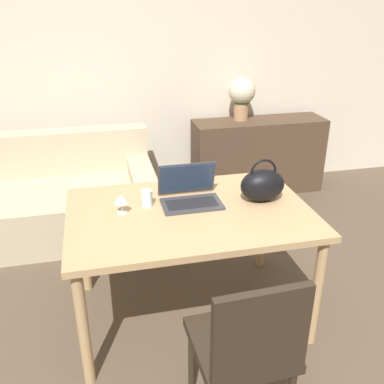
{
  "coord_description": "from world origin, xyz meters",
  "views": [
    {
      "loc": [
        -0.61,
        -1.53,
        1.93
      ],
      "look_at": [
        -0.1,
        0.68,
        0.89
      ],
      "focal_mm": 40.0,
      "sensor_mm": 36.0,
      "label": 1
    }
  ],
  "objects_px": {
    "wine_glass": "(121,199)",
    "handbag": "(262,185)",
    "laptop": "(189,192)",
    "flower_vase": "(242,95)",
    "chair": "(247,345)",
    "drinking_glass": "(147,198)",
    "couch": "(40,203)"
  },
  "relations": [
    {
      "from": "chair",
      "to": "couch",
      "type": "xyz_separation_m",
      "value": [
        -1.1,
        2.22,
        -0.23
      ]
    },
    {
      "from": "drinking_glass",
      "to": "handbag",
      "type": "relative_size",
      "value": 0.37
    },
    {
      "from": "couch",
      "to": "wine_glass",
      "type": "height_order",
      "value": "wine_glass"
    },
    {
      "from": "chair",
      "to": "flower_vase",
      "type": "distance_m",
      "value": 2.88
    },
    {
      "from": "couch",
      "to": "drinking_glass",
      "type": "height_order",
      "value": "drinking_glass"
    },
    {
      "from": "drinking_glass",
      "to": "handbag",
      "type": "height_order",
      "value": "handbag"
    },
    {
      "from": "chair",
      "to": "handbag",
      "type": "distance_m",
      "value": 1.04
    },
    {
      "from": "chair",
      "to": "handbag",
      "type": "height_order",
      "value": "handbag"
    },
    {
      "from": "chair",
      "to": "laptop",
      "type": "distance_m",
      "value": 1.04
    },
    {
      "from": "drinking_glass",
      "to": "handbag",
      "type": "bearing_deg",
      "value": -6.9
    },
    {
      "from": "couch",
      "to": "drinking_glass",
      "type": "distance_m",
      "value": 1.57
    },
    {
      "from": "wine_glass",
      "to": "handbag",
      "type": "xyz_separation_m",
      "value": [
        0.86,
        -0.02,
        0.02
      ]
    },
    {
      "from": "flower_vase",
      "to": "couch",
      "type": "bearing_deg",
      "value": -166.6
    },
    {
      "from": "chair",
      "to": "drinking_glass",
      "type": "xyz_separation_m",
      "value": [
        -0.3,
        0.98,
        0.3
      ]
    },
    {
      "from": "drinking_glass",
      "to": "flower_vase",
      "type": "relative_size",
      "value": 0.24
    },
    {
      "from": "couch",
      "to": "handbag",
      "type": "bearing_deg",
      "value": -41.36
    },
    {
      "from": "flower_vase",
      "to": "handbag",
      "type": "bearing_deg",
      "value": -105.04
    },
    {
      "from": "wine_glass",
      "to": "flower_vase",
      "type": "xyz_separation_m",
      "value": [
        1.35,
        1.77,
        0.17
      ]
    },
    {
      "from": "laptop",
      "to": "flower_vase",
      "type": "distance_m",
      "value": 1.95
    },
    {
      "from": "chair",
      "to": "wine_glass",
      "type": "xyz_separation_m",
      "value": [
        -0.46,
        0.92,
        0.34
      ]
    },
    {
      "from": "drinking_glass",
      "to": "wine_glass",
      "type": "relative_size",
      "value": 0.84
    },
    {
      "from": "laptop",
      "to": "drinking_glass",
      "type": "bearing_deg",
      "value": -178.21
    },
    {
      "from": "laptop",
      "to": "flower_vase",
      "type": "height_order",
      "value": "flower_vase"
    },
    {
      "from": "wine_glass",
      "to": "handbag",
      "type": "relative_size",
      "value": 0.44
    },
    {
      "from": "wine_glass",
      "to": "couch",
      "type": "bearing_deg",
      "value": 116.25
    },
    {
      "from": "laptop",
      "to": "handbag",
      "type": "xyz_separation_m",
      "value": [
        0.44,
        -0.09,
        0.04
      ]
    },
    {
      "from": "chair",
      "to": "laptop",
      "type": "relative_size",
      "value": 2.48
    },
    {
      "from": "handbag",
      "to": "flower_vase",
      "type": "xyz_separation_m",
      "value": [
        0.48,
        1.8,
        0.16
      ]
    },
    {
      "from": "handbag",
      "to": "wine_glass",
      "type": "bearing_deg",
      "value": 178.44
    },
    {
      "from": "couch",
      "to": "flower_vase",
      "type": "height_order",
      "value": "flower_vase"
    },
    {
      "from": "drinking_glass",
      "to": "flower_vase",
      "type": "xyz_separation_m",
      "value": [
        1.19,
        1.71,
        0.21
      ]
    },
    {
      "from": "couch",
      "to": "wine_glass",
      "type": "relative_size",
      "value": 16.26
    }
  ]
}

